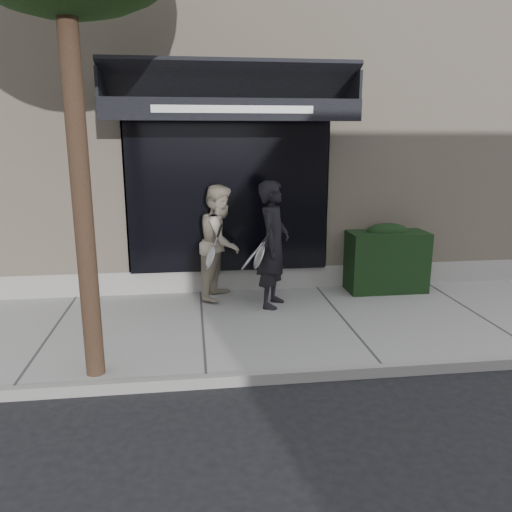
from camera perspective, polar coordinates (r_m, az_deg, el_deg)
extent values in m
plane|color=black|center=(7.34, 9.85, -7.87)|extent=(80.00, 80.00, 0.00)
cube|color=#969792|center=(7.32, 9.87, -7.44)|extent=(20.00, 3.00, 0.12)
cube|color=gray|center=(5.98, 14.33, -12.53)|extent=(20.00, 0.10, 0.14)
cube|color=#BCAA8F|center=(11.70, 3.01, 13.99)|extent=(14.00, 7.00, 5.50)
cube|color=gray|center=(8.81, 6.68, -2.39)|extent=(14.02, 0.42, 0.50)
cube|color=black|center=(8.13, -3.16, 7.48)|extent=(3.20, 0.30, 2.60)
cube|color=gray|center=(8.32, -14.38, 7.22)|extent=(0.08, 0.40, 2.60)
cube|color=gray|center=(8.55, 7.62, 7.68)|extent=(0.08, 0.40, 2.60)
cube|color=gray|center=(8.25, -3.36, 16.88)|extent=(3.36, 0.40, 0.12)
cube|color=black|center=(7.57, -2.99, 19.16)|extent=(3.60, 1.03, 0.55)
cube|color=black|center=(7.05, -2.61, 16.41)|extent=(3.60, 0.05, 0.30)
cube|color=white|center=(7.02, -2.59, 16.42)|extent=(2.20, 0.01, 0.10)
cube|color=black|center=(7.63, -17.12, 17.97)|extent=(0.04, 1.00, 0.45)
cube|color=black|center=(7.91, 10.67, 18.14)|extent=(0.04, 1.00, 0.45)
cube|color=black|center=(8.64, 14.56, -0.53)|extent=(1.30, 0.70, 1.00)
ellipsoid|color=black|center=(8.54, 14.76, 2.73)|extent=(0.71, 0.38, 0.27)
cylinder|color=black|center=(5.33, -19.58, 10.02)|extent=(0.20, 0.20, 4.80)
imported|color=black|center=(7.47, 1.99, 1.31)|extent=(0.70, 0.82, 1.91)
torus|color=silver|center=(7.23, 0.35, -0.09)|extent=(0.17, 0.32, 0.29)
cylinder|color=silver|center=(7.23, 0.35, -0.09)|extent=(0.13, 0.28, 0.25)
cylinder|color=silver|center=(7.23, 0.35, -0.09)|extent=(0.18, 0.04, 0.08)
cylinder|color=black|center=(7.23, 0.35, -0.09)|extent=(0.20, 0.05, 0.10)
torus|color=silver|center=(7.17, -0.77, -0.40)|extent=(0.27, 0.34, 0.26)
cylinder|color=silver|center=(7.17, -0.77, -0.40)|extent=(0.23, 0.30, 0.22)
cylinder|color=silver|center=(7.17, -0.77, -0.40)|extent=(0.16, 0.06, 0.12)
cylinder|color=black|center=(7.17, -0.77, -0.40)|extent=(0.18, 0.08, 0.15)
imported|color=#AEA28B|center=(7.90, -4.05, 1.60)|extent=(0.97, 1.08, 1.81)
torus|color=silver|center=(7.56, -5.21, -0.13)|extent=(0.19, 0.32, 0.29)
cylinder|color=silver|center=(7.56, -5.21, -0.13)|extent=(0.15, 0.28, 0.25)
cylinder|color=silver|center=(7.56, -5.21, -0.13)|extent=(0.18, 0.06, 0.08)
cylinder|color=black|center=(7.56, -5.21, -0.13)|extent=(0.20, 0.07, 0.10)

